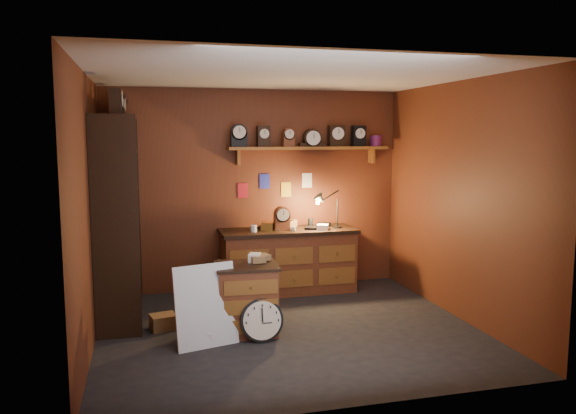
# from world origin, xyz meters

# --- Properties ---
(floor) EXTENTS (4.00, 4.00, 0.00)m
(floor) POSITION_xyz_m (0.00, 0.00, 0.00)
(floor) COLOR black
(floor) RESTS_ON ground
(room_shell) EXTENTS (4.02, 3.62, 2.71)m
(room_shell) POSITION_xyz_m (0.04, 0.11, 1.72)
(room_shell) COLOR #612C17
(room_shell) RESTS_ON ground
(shelving_unit) EXTENTS (0.47, 1.60, 2.58)m
(shelving_unit) POSITION_xyz_m (-1.79, 0.98, 1.25)
(shelving_unit) COLOR black
(shelving_unit) RESTS_ON ground
(workbench) EXTENTS (1.81, 0.66, 1.36)m
(workbench) POSITION_xyz_m (0.37, 1.47, 0.47)
(workbench) COLOR brown
(workbench) RESTS_ON ground
(low_cabinet) EXTENTS (0.68, 0.59, 0.83)m
(low_cabinet) POSITION_xyz_m (-0.45, 0.04, 0.40)
(low_cabinet) COLOR brown
(low_cabinet) RESTS_ON ground
(big_round_clock) EXTENTS (0.45, 0.15, 0.45)m
(big_round_clock) POSITION_xyz_m (-0.35, -0.24, 0.22)
(big_round_clock) COLOR black
(big_round_clock) RESTS_ON ground
(white_panel) EXTENTS (0.66, 0.33, 0.84)m
(white_panel) POSITION_xyz_m (-0.91, -0.23, 0.00)
(white_panel) COLOR silver
(white_panel) RESTS_ON ground
(mini_fridge) EXTENTS (0.56, 0.58, 0.45)m
(mini_fridge) POSITION_xyz_m (-0.43, 1.39, 0.22)
(mini_fridge) COLOR silver
(mini_fridge) RESTS_ON ground
(floor_box_a) EXTENTS (0.31, 0.28, 0.16)m
(floor_box_a) POSITION_xyz_m (-1.31, 0.36, 0.08)
(floor_box_a) COLOR olive
(floor_box_a) RESTS_ON ground
(floor_box_b) EXTENTS (0.24, 0.29, 0.14)m
(floor_box_b) POSITION_xyz_m (-0.99, -0.16, 0.07)
(floor_box_b) COLOR white
(floor_box_b) RESTS_ON ground
(floor_box_c) EXTENTS (0.25, 0.23, 0.16)m
(floor_box_c) POSITION_xyz_m (-0.54, 1.15, 0.08)
(floor_box_c) COLOR olive
(floor_box_c) RESTS_ON ground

